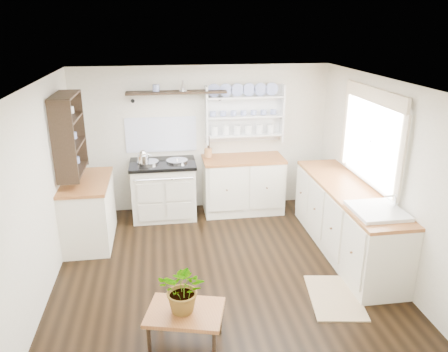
{
  "coord_description": "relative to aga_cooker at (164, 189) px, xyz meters",
  "views": [
    {
      "loc": [
        -0.67,
        -4.82,
        2.94
      ],
      "look_at": [
        0.09,
        0.25,
        1.1
      ],
      "focal_mm": 35.0,
      "sensor_mm": 36.0,
      "label": 1
    }
  ],
  "objects": [
    {
      "name": "floor",
      "position": [
        0.66,
        -1.57,
        -0.45
      ],
      "size": [
        4.0,
        3.8,
        0.01
      ],
      "primitive_type": "cube",
      "color": "black",
      "rests_on": "ground"
    },
    {
      "name": "wall_back",
      "position": [
        0.66,
        0.33,
        0.7
      ],
      "size": [
        4.0,
        0.02,
        2.3
      ],
      "primitive_type": "cube",
      "color": "beige",
      "rests_on": "ground"
    },
    {
      "name": "wall_right",
      "position": [
        2.66,
        -1.57,
        0.7
      ],
      "size": [
        0.02,
        3.8,
        2.3
      ],
      "primitive_type": "cube",
      "color": "beige",
      "rests_on": "ground"
    },
    {
      "name": "wall_left",
      "position": [
        -1.34,
        -1.57,
        0.7
      ],
      "size": [
        0.02,
        3.8,
        2.3
      ],
      "primitive_type": "cube",
      "color": "beige",
      "rests_on": "ground"
    },
    {
      "name": "ceiling",
      "position": [
        0.66,
        -1.57,
        1.85
      ],
      "size": [
        4.0,
        3.8,
        0.01
      ],
      "primitive_type": "cube",
      "color": "white",
      "rests_on": "wall_back"
    },
    {
      "name": "window",
      "position": [
        2.61,
        -1.42,
        1.11
      ],
      "size": [
        0.08,
        1.55,
        1.22
      ],
      "color": "white",
      "rests_on": "wall_right"
    },
    {
      "name": "aga_cooker",
      "position": [
        0.0,
        0.0,
        0.0
      ],
      "size": [
        1.0,
        0.69,
        0.92
      ],
      "color": "beige",
      "rests_on": "floor"
    },
    {
      "name": "back_cabinets",
      "position": [
        1.26,
        0.03,
        0.01
      ],
      "size": [
        1.27,
        0.63,
        0.9
      ],
      "color": "white",
      "rests_on": "floor"
    },
    {
      "name": "right_cabinets",
      "position": [
        2.36,
        -1.47,
        0.01
      ],
      "size": [
        0.62,
        2.43,
        0.9
      ],
      "color": "white",
      "rests_on": "floor"
    },
    {
      "name": "belfast_sink",
      "position": [
        2.36,
        -2.22,
        0.35
      ],
      "size": [
        0.55,
        0.6,
        0.45
      ],
      "color": "white",
      "rests_on": "right_cabinets"
    },
    {
      "name": "left_cabinets",
      "position": [
        -1.04,
        -0.67,
        0.01
      ],
      "size": [
        0.62,
        1.13,
        0.9
      ],
      "color": "white",
      "rests_on": "floor"
    },
    {
      "name": "plate_rack",
      "position": [
        1.31,
        0.29,
        1.1
      ],
      "size": [
        1.2,
        0.22,
        0.9
      ],
      "color": "white",
      "rests_on": "wall_back"
    },
    {
      "name": "high_shelf",
      "position": [
        0.26,
        0.21,
        1.45
      ],
      "size": [
        1.5,
        0.29,
        0.16
      ],
      "color": "black",
      "rests_on": "wall_back"
    },
    {
      "name": "left_shelving",
      "position": [
        -1.18,
        -0.67,
        1.1
      ],
      "size": [
        0.28,
        0.8,
        1.05
      ],
      "primitive_type": "cube",
      "color": "black",
      "rests_on": "wall_left"
    },
    {
      "name": "kettle",
      "position": [
        -0.28,
        -0.12,
        0.58
      ],
      "size": [
        0.16,
        0.16,
        0.2
      ],
      "primitive_type": null,
      "color": "silver",
      "rests_on": "aga_cooker"
    },
    {
      "name": "utensil_crock",
      "position": [
        0.71,
        0.11,
        0.52
      ],
      "size": [
        0.12,
        0.12,
        0.14
      ],
      "primitive_type": "cylinder",
      "color": "#A26A3B",
      "rests_on": "back_cabinets"
    },
    {
      "name": "center_table",
      "position": [
        0.14,
        -2.97,
        -0.12
      ],
      "size": [
        0.81,
        0.67,
        0.38
      ],
      "rotation": [
        0.0,
        0.0,
        -0.26
      ],
      "color": "brown",
      "rests_on": "floor"
    },
    {
      "name": "potted_plant",
      "position": [
        0.14,
        -2.97,
        0.17
      ],
      "size": [
        0.54,
        0.51,
        0.48
      ],
      "primitive_type": "imported",
      "rotation": [
        0.0,
        0.0,
        -0.39
      ],
      "color": "#3F7233",
      "rests_on": "center_table"
    },
    {
      "name": "floor_rug",
      "position": [
        1.83,
        -2.48,
        -0.45
      ],
      "size": [
        0.67,
        0.92,
        0.02
      ],
      "primitive_type": "cube",
      "rotation": [
        0.0,
        0.0,
        -0.15
      ],
      "color": "#997659",
      "rests_on": "floor"
    }
  ]
}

